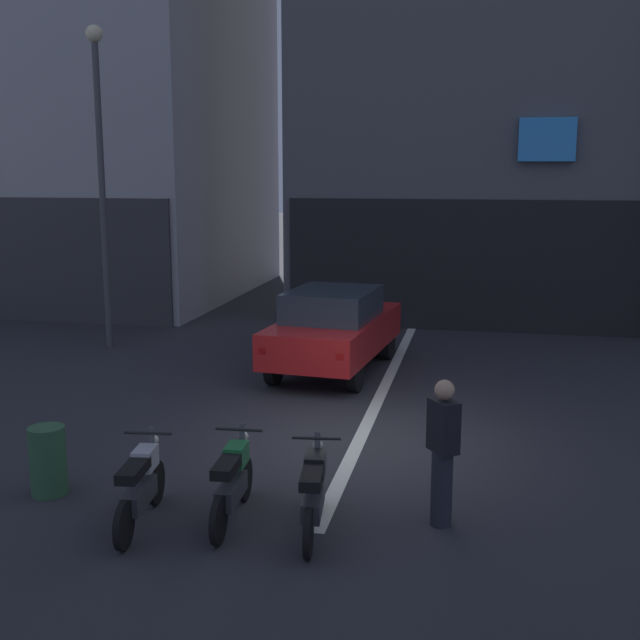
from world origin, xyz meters
name	(u,v)px	position (x,y,z in m)	size (l,w,h in m)	color
ground_plane	(358,442)	(0.00, 0.00, 0.00)	(120.00, 120.00, 0.00)	#2B2B30
lane_centre_line	(401,351)	(0.00, 6.00, 0.00)	(0.20, 18.00, 0.01)	silver
car_red_crossing_near	(334,327)	(-1.12, 3.96, 0.89)	(2.18, 4.26, 1.64)	black
street_lamp	(100,157)	(-6.43, 5.08, 4.17)	(0.36, 0.36, 6.86)	#47474C
motorcycle_silver_row_leftmost	(141,485)	(-1.95, -3.17, 0.46)	(0.55, 1.67, 0.98)	black
motorcycle_green_row_left_mid	(233,481)	(-0.99, -2.84, 0.46)	(0.55, 1.67, 0.98)	black
motorcycle_black_row_centre	(314,492)	(-0.03, -2.95, 0.46)	(0.55, 1.67, 0.98)	black
person_by_motorcycles	(443,452)	(1.33, -2.50, 0.86)	(0.39, 0.42, 1.67)	#23232D
trash_bin	(48,461)	(-3.41, -2.61, 0.42)	(0.44, 0.44, 0.85)	#2D5938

